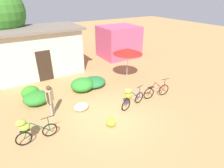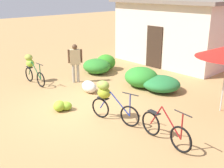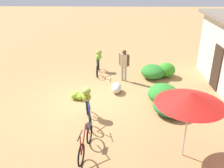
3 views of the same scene
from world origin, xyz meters
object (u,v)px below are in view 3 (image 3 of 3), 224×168
Objects in this scene: bicycle_leftmost at (98,60)px; person_vendor at (124,62)px; market_umbrella at (190,98)px; produce_sack at (116,88)px; banana_pile_on_ground at (77,96)px; bicycle_center_loaded at (86,143)px; bicycle_near_pile at (87,101)px.

person_vendor reaches higher than bicycle_leftmost.
market_umbrella is 2.97× the size of produce_sack.
person_vendor is (-1.99, 2.01, 0.81)m from banana_pile_on_ground.
bicycle_leftmost is 0.99× the size of person_vendor.
market_umbrella is 5.75m from person_vendor.
produce_sack is (-0.69, 1.65, 0.07)m from banana_pile_on_ground.
bicycle_center_loaded is 5.58m from person_vendor.
produce_sack is at bearing -15.45° from person_vendor.
banana_pile_on_ground is (-3.41, -0.76, -0.21)m from bicycle_center_loaded.
market_umbrella reaches higher than bicycle_near_pile.
bicycle_near_pile is 2.22× the size of banana_pile_on_ground.
bicycle_leftmost is at bearing -158.80° from produce_sack.
banana_pile_on_ground is at bearing -157.56° from bicycle_near_pile.
bicycle_center_loaded is 2.36× the size of produce_sack.
market_umbrella is 7.35m from bicycle_leftmost.
market_umbrella is 1.30× the size of bicycle_near_pile.
bicycle_center_loaded reaches higher than produce_sack.
bicycle_leftmost is at bearing -131.83° from person_vendor.
person_vendor is (1.19, 1.33, 0.28)m from bicycle_leftmost.
produce_sack is at bearing 154.35° from bicycle_near_pile.
person_vendor is at bearing 48.17° from bicycle_leftmost.
bicycle_near_pile is 1.69m from banana_pile_on_ground.
bicycle_leftmost is 0.98× the size of bicycle_near_pile.
bicycle_leftmost is 2.17× the size of banana_pile_on_ground.
bicycle_near_pile is at bearing 22.44° from banana_pile_on_ground.
bicycle_leftmost is 0.95× the size of bicycle_center_loaded.
person_vendor is at bearing 166.95° from bicycle_center_loaded.
bicycle_leftmost reaches higher than banana_pile_on_ground.
bicycle_center_loaded is at bearing -12.27° from produce_sack.
market_umbrella is 5.30m from banana_pile_on_ground.
produce_sack is (-4.10, 0.89, -0.14)m from bicycle_center_loaded.
bicycle_near_pile is (-1.97, -3.02, -1.20)m from market_umbrella.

